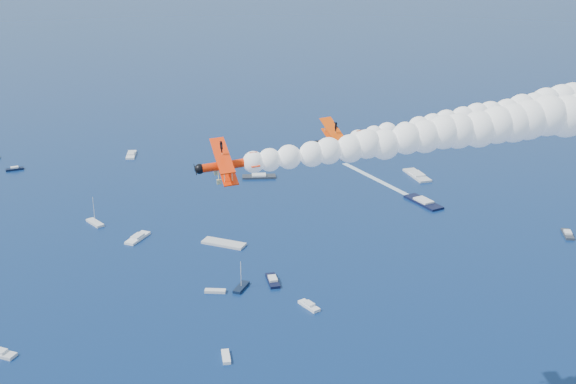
# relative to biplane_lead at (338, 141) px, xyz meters

# --- Properties ---
(biplane_lead) EXTENTS (11.39, 12.74, 8.39)m
(biplane_lead) POSITION_rel_biplane_lead_xyz_m (0.00, 0.00, 0.00)
(biplane_lead) COLOR #EF4305
(biplane_trail) EXTENTS (10.82, 12.32, 7.81)m
(biplane_trail) POSITION_rel_biplane_lead_xyz_m (-13.12, -21.02, 2.75)
(biplane_trail) COLOR #FF2E05
(smoke_trail_lead) EXTENTS (54.83, 42.85, 10.04)m
(smoke_trail_lead) POSITION_rel_biplane_lead_xyz_m (24.11, 10.75, 1.98)
(smoke_trail_lead) COLOR white
(smoke_trail_trail) EXTENTS (54.55, 37.02, 10.04)m
(smoke_trail_trail) POSITION_rel_biplane_lead_xyz_m (11.78, -12.27, 4.73)
(smoke_trail_trail) COLOR white
(spectator_boats) EXTENTS (235.32, 166.12, 0.70)m
(spectator_boats) POSITION_rel_biplane_lead_xyz_m (-12.31, 83.90, -54.68)
(spectator_boats) COLOR black
(spectator_boats) RESTS_ON ground
(boat_wakes) EXTENTS (128.08, 178.55, 0.04)m
(boat_wakes) POSITION_rel_biplane_lead_xyz_m (-21.79, 44.75, -55.00)
(boat_wakes) COLOR white
(boat_wakes) RESTS_ON ground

